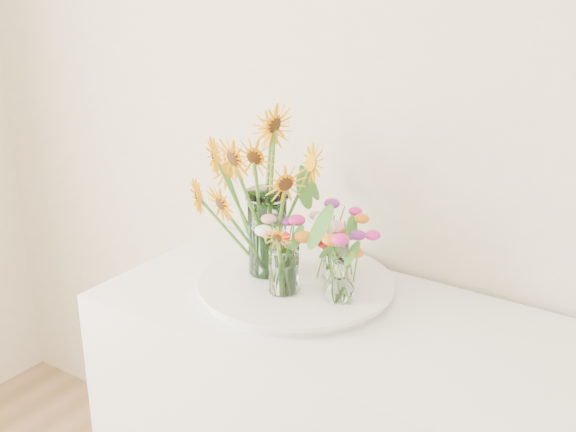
% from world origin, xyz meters
% --- Properties ---
extents(tray, '(0.50, 0.50, 0.02)m').
position_xyz_m(tray, '(-0.45, 1.97, 0.91)').
color(tray, white).
rests_on(tray, counter).
extents(mason_jar, '(0.11, 0.11, 0.24)m').
position_xyz_m(mason_jar, '(-0.54, 1.97, 1.04)').
color(mason_jar, '#A2D0CB').
rests_on(mason_jar, tray).
extents(sunflower_bouquet, '(0.74, 0.74, 0.47)m').
position_xyz_m(sunflower_bouquet, '(-0.54, 1.97, 1.16)').
color(sunflower_bouquet, '#FFA105').
rests_on(sunflower_bouquet, tray).
extents(small_vase_a, '(0.09, 0.09, 0.13)m').
position_xyz_m(small_vase_a, '(-0.44, 1.90, 0.99)').
color(small_vase_a, white).
rests_on(small_vase_a, tray).
extents(wildflower_posy_a, '(0.17, 0.17, 0.22)m').
position_xyz_m(wildflower_posy_a, '(-0.44, 1.90, 1.04)').
color(wildflower_posy_a, '#CA6D11').
rests_on(wildflower_posy_a, tray).
extents(small_vase_b, '(0.09, 0.09, 0.11)m').
position_xyz_m(small_vase_b, '(-0.30, 1.94, 0.98)').
color(small_vase_b, white).
rests_on(small_vase_b, tray).
extents(wildflower_posy_b, '(0.21, 0.21, 0.20)m').
position_xyz_m(wildflower_posy_b, '(-0.30, 1.94, 1.03)').
color(wildflower_posy_b, '#CA6D11').
rests_on(wildflower_posy_b, tray).
extents(small_vase_c, '(0.08, 0.08, 0.12)m').
position_xyz_m(small_vase_c, '(-0.37, 2.05, 0.99)').
color(small_vase_c, white).
rests_on(small_vase_c, tray).
extents(wildflower_posy_c, '(0.20, 0.20, 0.21)m').
position_xyz_m(wildflower_posy_c, '(-0.37, 2.05, 1.03)').
color(wildflower_posy_c, '#CA6D11').
rests_on(wildflower_posy_c, tray).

